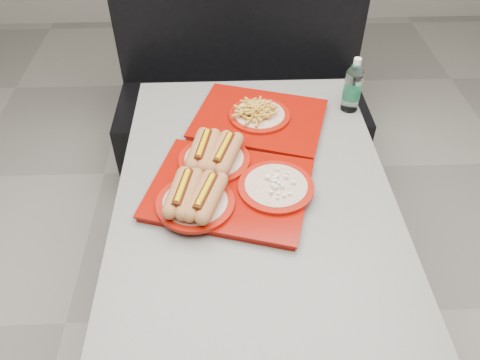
{
  "coord_description": "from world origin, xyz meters",
  "views": [
    {
      "loc": [
        -0.09,
        -1.08,
        1.82
      ],
      "look_at": [
        -0.05,
        -0.02,
        0.83
      ],
      "focal_mm": 35.0,
      "sensor_mm": 36.0,
      "label": 1
    }
  ],
  "objects_px": {
    "diner_table": "(254,228)",
    "tray_far": "(259,117)",
    "tray_near": "(223,182)",
    "booth_bench": "(241,99)",
    "water_bottle": "(353,88)"
  },
  "relations": [
    {
      "from": "diner_table",
      "to": "tray_far",
      "type": "bearing_deg",
      "value": 84.08
    },
    {
      "from": "diner_table",
      "to": "tray_near",
      "type": "height_order",
      "value": "tray_near"
    },
    {
      "from": "diner_table",
      "to": "water_bottle",
      "type": "relative_size",
      "value": 6.39
    },
    {
      "from": "diner_table",
      "to": "booth_bench",
      "type": "distance_m",
      "value": 1.11
    },
    {
      "from": "diner_table",
      "to": "booth_bench",
      "type": "xyz_separation_m",
      "value": [
        0.0,
        1.09,
        -0.18
      ]
    },
    {
      "from": "booth_bench",
      "to": "water_bottle",
      "type": "bearing_deg",
      "value": -56.81
    },
    {
      "from": "tray_far",
      "to": "booth_bench",
      "type": "bearing_deg",
      "value": 93.32
    },
    {
      "from": "tray_near",
      "to": "tray_far",
      "type": "relative_size",
      "value": 1.03
    },
    {
      "from": "diner_table",
      "to": "tray_near",
      "type": "distance_m",
      "value": 0.23
    },
    {
      "from": "booth_bench",
      "to": "tray_far",
      "type": "distance_m",
      "value": 0.8
    },
    {
      "from": "booth_bench",
      "to": "water_bottle",
      "type": "height_order",
      "value": "booth_bench"
    },
    {
      "from": "tray_near",
      "to": "water_bottle",
      "type": "relative_size",
      "value": 2.65
    },
    {
      "from": "diner_table",
      "to": "tray_far",
      "type": "relative_size",
      "value": 2.5
    },
    {
      "from": "tray_far",
      "to": "water_bottle",
      "type": "distance_m",
      "value": 0.38
    },
    {
      "from": "tray_near",
      "to": "tray_far",
      "type": "distance_m",
      "value": 0.4
    }
  ]
}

